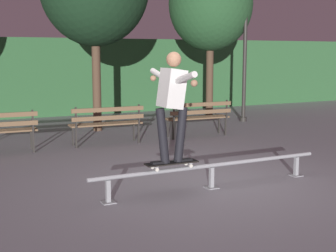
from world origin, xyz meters
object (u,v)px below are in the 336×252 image
tree_far_right (211,5)px  grind_rail (212,169)px  park_bench_left_center (107,121)px  skateboard (172,163)px  skateboarder (172,98)px  park_bench_right_center (199,115)px  lamp_post_right (245,36)px

tree_far_right → grind_rail: bearing=-120.7°
park_bench_left_center → tree_far_right: size_ratio=0.33×
skateboard → tree_far_right: (4.57, 6.57, 2.98)m
skateboarder → park_bench_left_center: size_ratio=0.97×
park_bench_right_center → skateboard: bearing=-124.4°
tree_far_right → lamp_post_right: size_ratio=1.24×
skateboarder → lamp_post_right: lamp_post_right is taller
grind_rail → park_bench_left_center: (-0.31, 3.88, 0.25)m
park_bench_left_center → lamp_post_right: bearing=19.7°
skateboard → lamp_post_right: 7.89m
park_bench_left_center → lamp_post_right: lamp_post_right is taller
park_bench_left_center → skateboard: bearing=-95.2°
grind_rail → park_bench_right_center: size_ratio=2.36×
tree_far_right → park_bench_left_center: bearing=-147.4°
park_bench_right_center → lamp_post_right: lamp_post_right is taller
park_bench_left_center → skateboarder: bearing=-95.1°
park_bench_right_center → tree_far_right: bearing=54.6°
grind_rail → tree_far_right: 8.27m
lamp_post_right → park_bench_right_center: bearing=-145.5°
skateboarder → park_bench_left_center: 3.99m
park_bench_right_center → tree_far_right: (1.92, 2.69, 2.89)m
grind_rail → park_bench_right_center: (1.99, 3.88, 0.25)m
skateboarder → lamp_post_right: bearing=47.4°
skateboard → lamp_post_right: bearing=47.3°
skateboarder → tree_far_right: (4.57, 6.57, 2.05)m
tree_far_right → lamp_post_right: 1.48m
skateboarder → tree_far_right: bearing=55.2°
grind_rail → park_bench_right_center: bearing=62.9°
park_bench_left_center → lamp_post_right: 5.47m
park_bench_left_center → tree_far_right: 5.78m
skateboarder → tree_far_right: tree_far_right is taller
park_bench_left_center → park_bench_right_center: same height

